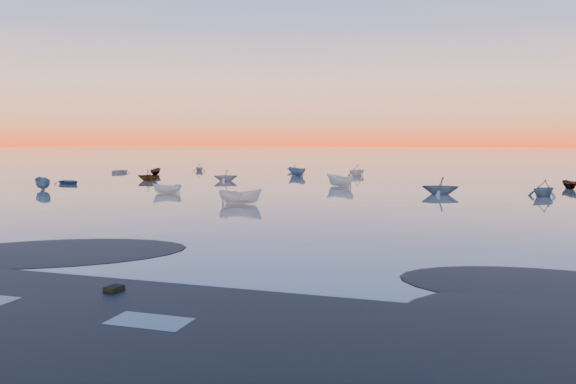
% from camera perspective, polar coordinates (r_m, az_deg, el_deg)
% --- Properties ---
extents(ground, '(600.00, 600.00, 0.00)m').
position_cam_1_polar(ground, '(124.57, 11.17, 2.52)').
color(ground, '#655D54').
rests_on(ground, ground).
extents(mud_lobes, '(140.00, 6.00, 0.07)m').
position_cam_1_polar(mud_lobes, '(27.01, -12.80, -7.80)').
color(mud_lobes, black).
rests_on(mud_lobes, ground).
extents(moored_fleet, '(124.00, 58.00, 1.20)m').
position_cam_1_polar(moored_fleet, '(78.09, 7.45, 0.90)').
color(moored_fleet, beige).
rests_on(moored_fleet, ground).
extents(boat_near_left, '(3.32, 4.41, 1.02)m').
position_cam_1_polar(boat_near_left, '(81.49, -21.36, 0.76)').
color(boat_near_left, '#3E5A77').
rests_on(boat_near_left, ground).
extents(boat_near_center, '(2.56, 4.39, 1.43)m').
position_cam_1_polar(boat_near_center, '(53.04, -4.86, -1.21)').
color(boat_near_center, beige).
rests_on(boat_near_center, ground).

